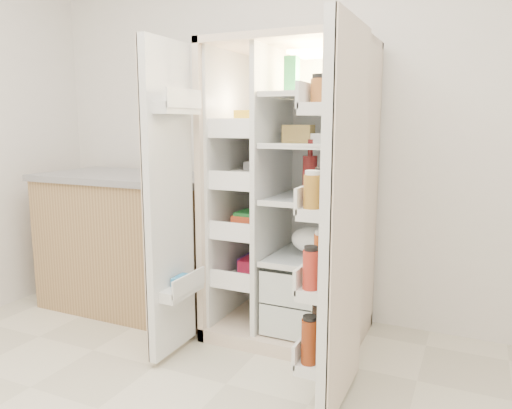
% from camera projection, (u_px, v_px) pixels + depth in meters
% --- Properties ---
extents(wall_back, '(4.00, 0.02, 2.70)m').
position_uv_depth(wall_back, '(302.00, 119.00, 3.26)').
color(wall_back, white).
rests_on(wall_back, floor).
extents(refrigerator, '(0.92, 0.70, 1.80)m').
position_uv_depth(refrigerator, '(295.00, 217.00, 3.01)').
color(refrigerator, beige).
rests_on(refrigerator, floor).
extents(freezer_door, '(0.15, 0.40, 1.72)m').
position_uv_depth(freezer_door, '(170.00, 203.00, 2.66)').
color(freezer_door, silver).
rests_on(freezer_door, floor).
extents(fridge_door, '(0.17, 0.58, 1.72)m').
position_uv_depth(fridge_door, '(339.00, 224.00, 2.18)').
color(fridge_door, silver).
rests_on(fridge_door, floor).
extents(kitchen_counter, '(1.34, 0.71, 0.97)m').
position_uv_depth(kitchen_counter, '(135.00, 241.00, 3.47)').
color(kitchen_counter, '#9F7F4F').
rests_on(kitchen_counter, floor).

